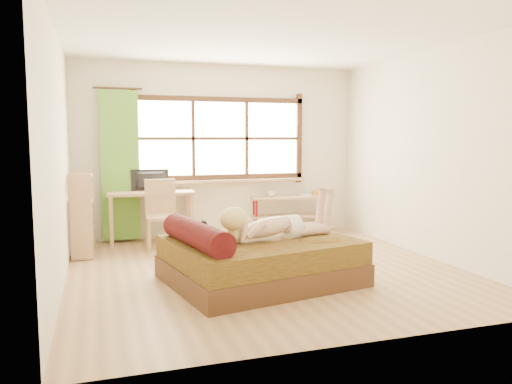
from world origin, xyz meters
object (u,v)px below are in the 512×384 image
object	(u,v)px
pipe_shelf	(289,206)
chair	(161,210)
woman	(275,213)
desk	(151,198)
kitten	(193,230)
bookshelf	(82,215)
bed	(257,259)

from	to	relation	value
pipe_shelf	chair	bearing A→B (deg)	-160.84
woman	desk	world-z (taller)	woman
kitten	desk	world-z (taller)	desk
kitten	pipe_shelf	xyz separation A→B (m)	(2.04, 2.41, -0.14)
bookshelf	kitten	bearing A→B (deg)	-53.53
woman	chair	xyz separation A→B (m)	(-0.97, 2.08, -0.22)
bed	kitten	world-z (taller)	bed
desk	bed	bearing A→B (deg)	-67.73
pipe_shelf	bookshelf	world-z (taller)	bookshelf
pipe_shelf	bookshelf	bearing A→B (deg)	-160.83
desk	woman	bearing A→B (deg)	-64.07
kitten	bookshelf	bearing A→B (deg)	113.07
chair	bookshelf	distance (m)	1.08
chair	pipe_shelf	world-z (taller)	chair
desk	pipe_shelf	size ratio (longest dim) A/B	1.01
kitten	pipe_shelf	world-z (taller)	kitten
desk	chair	bearing A→B (deg)	-71.77
woman	pipe_shelf	size ratio (longest dim) A/B	1.07
chair	kitten	bearing A→B (deg)	-84.86
bed	pipe_shelf	size ratio (longest dim) A/B	1.73
desk	chair	xyz separation A→B (m)	(0.10, -0.36, -0.13)
woman	kitten	size ratio (longest dim) A/B	4.67
bed	bookshelf	distance (m)	2.58
pipe_shelf	bookshelf	distance (m)	3.28
woman	bed	bearing A→B (deg)	157.09
chair	pipe_shelf	size ratio (longest dim) A/B	0.78
kitten	desk	xyz separation A→B (m)	(-0.20, 2.29, 0.08)
woman	kitten	distance (m)	0.90
woman	desk	size ratio (longest dim) A/B	1.05
chair	bookshelf	xyz separation A→B (m)	(-1.05, -0.24, 0.02)
chair	pipe_shelf	bearing A→B (deg)	14.85
bed	woman	distance (m)	0.54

